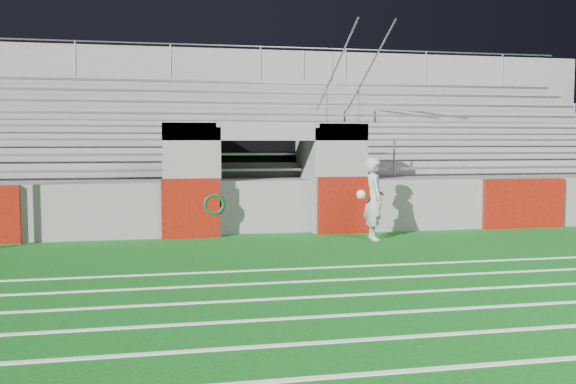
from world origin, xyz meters
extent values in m
plane|color=#0D5314|center=(0.00, 0.00, 0.00)|extent=(90.00, 90.00, 0.00)
cube|color=white|center=(0.00, -6.00, 0.01)|extent=(28.00, 0.09, 0.01)
cube|color=white|center=(0.00, -5.00, 0.01)|extent=(28.00, 0.09, 0.01)
cube|color=white|center=(0.00, -4.00, 0.01)|extent=(28.00, 0.09, 0.01)
cube|color=white|center=(0.00, -3.00, 0.01)|extent=(28.00, 0.09, 0.01)
cube|color=white|center=(0.00, -2.00, 0.01)|extent=(28.00, 0.09, 0.01)
cube|color=white|center=(0.00, -1.00, 0.01)|extent=(28.00, 0.09, 0.01)
cube|color=slate|center=(7.70, 3.17, 0.62)|extent=(10.60, 0.35, 1.25)
cube|color=slate|center=(-1.80, 3.50, 1.30)|extent=(1.20, 1.00, 2.60)
cube|color=slate|center=(1.80, 3.50, 1.30)|extent=(1.20, 1.00, 2.60)
cube|color=black|center=(0.00, 5.20, 1.25)|extent=(2.60, 0.20, 2.50)
cube|color=slate|center=(-1.15, 4.10, 1.25)|extent=(0.10, 2.20, 2.50)
cube|color=slate|center=(1.15, 4.10, 1.25)|extent=(0.10, 2.20, 2.50)
cube|color=slate|center=(0.00, 3.50, 2.40)|extent=(4.80, 1.00, 0.40)
cube|color=slate|center=(0.00, 7.35, 1.15)|extent=(26.00, 8.00, 0.20)
cube|color=slate|center=(0.00, 7.35, 0.53)|extent=(26.00, 8.00, 1.05)
cube|color=#621008|center=(-1.80, 2.94, 0.68)|extent=(1.30, 0.15, 1.35)
cube|color=#621008|center=(1.80, 2.94, 0.68)|extent=(1.30, 0.15, 1.35)
cube|color=#621008|center=(6.50, 2.94, 0.62)|extent=(2.20, 0.15, 1.25)
cube|color=gray|center=(0.00, 4.43, 1.47)|extent=(23.00, 0.28, 0.06)
cube|color=slate|center=(0.00, 5.28, 1.44)|extent=(24.00, 0.75, 0.38)
cube|color=gray|center=(0.00, 5.18, 1.85)|extent=(23.00, 0.28, 0.06)
cube|color=slate|center=(0.00, 6.03, 1.63)|extent=(24.00, 0.75, 0.76)
cube|color=gray|center=(0.00, 5.93, 2.23)|extent=(23.00, 0.28, 0.06)
cube|color=slate|center=(0.00, 6.78, 1.82)|extent=(24.00, 0.75, 1.14)
cube|color=gray|center=(0.00, 6.68, 2.61)|extent=(23.00, 0.28, 0.06)
cube|color=slate|center=(0.00, 7.53, 2.01)|extent=(24.00, 0.75, 1.52)
cube|color=gray|center=(0.00, 7.43, 2.99)|extent=(23.00, 0.28, 0.06)
cube|color=slate|center=(0.00, 8.28, 2.20)|extent=(24.00, 0.75, 1.90)
cube|color=gray|center=(0.00, 8.18, 3.37)|extent=(23.00, 0.28, 0.06)
cube|color=slate|center=(0.00, 9.03, 2.39)|extent=(24.00, 0.75, 2.28)
cube|color=gray|center=(0.00, 8.93, 3.75)|extent=(23.00, 0.28, 0.06)
cube|color=slate|center=(0.00, 9.78, 2.58)|extent=(24.00, 0.75, 2.66)
cube|color=gray|center=(0.00, 9.68, 4.13)|extent=(23.00, 0.28, 0.06)
cube|color=slate|center=(0.00, 10.45, 2.65)|extent=(26.00, 0.60, 5.29)
cylinder|color=#A5A8AD|center=(2.50, 4.15, 1.75)|extent=(0.05, 0.05, 1.00)
cylinder|color=#A5A8AD|center=(2.50, 7.15, 3.27)|extent=(0.05, 0.05, 1.00)
cylinder|color=#A5A8AD|center=(2.50, 10.15, 4.79)|extent=(0.05, 0.05, 1.00)
cylinder|color=#A5A8AD|center=(2.50, 7.15, 3.77)|extent=(0.05, 6.02, 3.08)
cylinder|color=#A5A8AD|center=(3.50, 4.15, 1.75)|extent=(0.05, 0.05, 1.00)
cylinder|color=#A5A8AD|center=(3.50, 7.15, 3.27)|extent=(0.05, 0.05, 1.00)
cylinder|color=#A5A8AD|center=(3.50, 10.15, 4.79)|extent=(0.05, 0.05, 1.00)
cylinder|color=#A5A8AD|center=(3.50, 7.15, 3.77)|extent=(0.05, 6.02, 3.08)
cylinder|color=#A5A8AD|center=(-5.00, 10.15, 4.84)|extent=(0.05, 0.05, 1.10)
cylinder|color=#A5A8AD|center=(-2.00, 10.15, 4.84)|extent=(0.05, 0.05, 1.10)
cylinder|color=#A5A8AD|center=(1.00, 10.15, 4.84)|extent=(0.05, 0.05, 1.10)
cylinder|color=#A5A8AD|center=(4.00, 10.15, 4.84)|extent=(0.05, 0.05, 1.10)
cylinder|color=#A5A8AD|center=(7.00, 10.15, 4.84)|extent=(0.05, 0.05, 1.10)
cylinder|color=#A5A8AD|center=(10.00, 10.15, 4.84)|extent=(0.05, 0.05, 1.10)
cylinder|color=#A5A8AD|center=(0.00, 10.15, 5.39)|extent=(24.00, 0.05, 0.05)
imported|color=#A1A5AA|center=(2.16, 1.89, 0.91)|extent=(0.49, 0.70, 1.82)
sphere|color=white|center=(1.79, 1.68, 1.03)|extent=(0.20, 0.20, 0.20)
torus|color=#0E430D|center=(-1.27, 2.95, 0.72)|extent=(0.49, 0.09, 0.49)
torus|color=#0C3C1B|center=(-1.27, 2.90, 0.76)|extent=(0.51, 0.10, 0.51)
camera|label=1|loc=(-2.59, -11.54, 2.16)|focal=40.00mm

